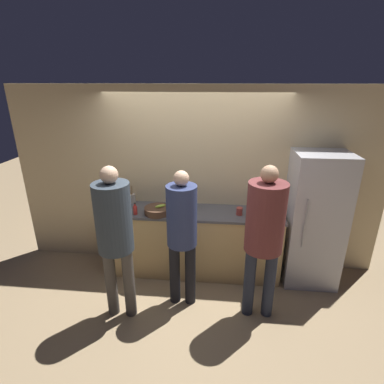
{
  "coord_description": "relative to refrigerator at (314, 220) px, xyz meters",
  "views": [
    {
      "loc": [
        0.36,
        -3.4,
        2.65
      ],
      "look_at": [
        0.0,
        0.14,
        1.31
      ],
      "focal_mm": 28.0,
      "sensor_mm": 36.0,
      "label": 1
    }
  ],
  "objects": [
    {
      "name": "person_center",
      "position": [
        -1.67,
        -0.65,
        0.13
      ],
      "size": [
        0.35,
        0.35,
        1.73
      ],
      "color": "black",
      "rests_on": "ground_plane"
    },
    {
      "name": "fruit_bowl",
      "position": [
        -2.08,
        -0.11,
        0.1
      ],
      "size": [
        0.35,
        0.35,
        0.13
      ],
      "color": "#4C3323",
      "rests_on": "counter"
    },
    {
      "name": "bottle_dark",
      "position": [
        -0.56,
        0.24,
        0.11
      ],
      "size": [
        0.06,
        0.06,
        0.15
      ],
      "color": "#333338",
      "rests_on": "counter"
    },
    {
      "name": "refrigerator",
      "position": [
        0.0,
        0.0,
        0.0
      ],
      "size": [
        0.69,
        0.63,
        1.82
      ],
      "color": "#B7B7BC",
      "rests_on": "ground_plane"
    },
    {
      "name": "cup_red",
      "position": [
        -0.99,
        -0.04,
        0.1
      ],
      "size": [
        0.08,
        0.08,
        0.1
      ],
      "color": "#A33D33",
      "rests_on": "counter"
    },
    {
      "name": "person_right",
      "position": [
        -0.76,
        -0.77,
        0.24
      ],
      "size": [
        0.42,
        0.42,
        1.85
      ],
      "color": "#232838",
      "rests_on": "ground_plane"
    },
    {
      "name": "counter",
      "position": [
        -1.61,
        0.03,
        -0.43
      ],
      "size": [
        2.43,
        0.61,
        0.96
      ],
      "color": "tan",
      "rests_on": "ground_plane"
    },
    {
      "name": "person_left",
      "position": [
        -2.37,
        -0.93,
        0.22
      ],
      "size": [
        0.39,
        0.39,
        1.84
      ],
      "color": "#4C4742",
      "rests_on": "ground_plane"
    },
    {
      "name": "bottle_red",
      "position": [
        -2.37,
        -0.17,
        0.12
      ],
      "size": [
        0.06,
        0.06,
        0.16
      ],
      "color": "red",
      "rests_on": "counter"
    },
    {
      "name": "bottle_amber",
      "position": [
        -1.61,
        0.06,
        0.14
      ],
      "size": [
        0.05,
        0.05,
        0.23
      ],
      "color": "brown",
      "rests_on": "counter"
    },
    {
      "name": "cup_yellow",
      "position": [
        -2.72,
        -0.07,
        0.1
      ],
      "size": [
        0.07,
        0.07,
        0.09
      ],
      "color": "gold",
      "rests_on": "counter"
    },
    {
      "name": "ground_plane",
      "position": [
        -1.61,
        -0.31,
        -0.91
      ],
      "size": [
        14.0,
        14.0,
        0.0
      ],
      "primitive_type": "plane",
      "color": "#9E8460"
    },
    {
      "name": "utensil_crock",
      "position": [
        -2.53,
        0.23,
        0.12
      ],
      "size": [
        0.11,
        0.11,
        0.26
      ],
      "color": "#ADA393",
      "rests_on": "counter"
    },
    {
      "name": "wall_back",
      "position": [
        -1.61,
        0.32,
        0.39
      ],
      "size": [
        5.2,
        0.06,
        2.6
      ],
      "color": "#D6BC8C",
      "rests_on": "ground_plane"
    }
  ]
}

